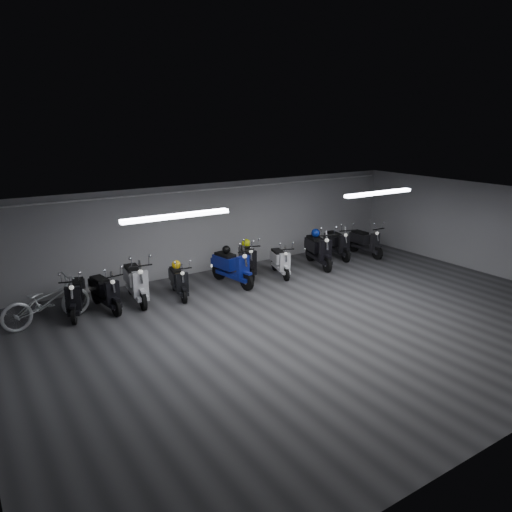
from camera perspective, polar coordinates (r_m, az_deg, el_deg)
floor at (r=11.81m, az=6.87°, el=-7.70°), size 14.00×10.00×0.01m
ceiling at (r=10.99m, az=7.35°, el=5.85°), size 14.00×10.00×0.01m
back_wall at (r=15.36m, az=-4.94°, el=3.44°), size 14.00×0.01×2.80m
right_wall at (r=16.59m, az=26.06°, el=2.80°), size 0.01×10.00×2.80m
fluor_strip_left at (r=10.27m, az=-9.35°, el=4.70°), size 2.40×0.18×0.08m
fluor_strip_right at (r=13.77m, az=14.30°, el=7.23°), size 2.40×0.18×0.08m
conduit at (r=15.07m, az=-4.90°, el=7.91°), size 13.60×0.05×0.05m
scooter_0 at (r=12.66m, az=-20.61°, el=-3.80°), size 1.13×1.84×1.30m
scooter_1 at (r=12.76m, az=-17.46°, el=-3.41°), size 0.83×1.78×1.28m
scooter_2 at (r=13.06m, az=-14.05°, el=-2.30°), size 0.84×2.01×1.45m
scooter_3 at (r=13.25m, az=-9.14°, el=-2.37°), size 0.80×1.66×1.18m
scooter_4 at (r=14.01m, az=-2.83°, el=-0.61°), size 0.95×2.01×1.44m
scooter_5 at (r=14.83m, az=-1.00°, el=0.15°), size 1.21×1.91×1.35m
scooter_6 at (r=14.89m, az=2.92°, el=-0.09°), size 0.98×1.70×1.20m
scooter_7 at (r=15.89m, az=7.44°, el=1.36°), size 1.18×2.11×1.49m
scooter_8 at (r=17.01m, az=9.63°, el=2.02°), size 1.01×1.92×1.36m
scooter_9 at (r=17.50m, az=12.85°, el=2.17°), size 0.63×1.80×1.33m
bicycle at (r=12.41m, az=-23.61°, el=-4.42°), size 2.19×1.15×1.35m
helmet_0 at (r=16.06m, az=7.07°, el=2.71°), size 0.29×0.29×0.29m
helmet_1 at (r=13.37m, az=-9.42°, el=-1.02°), size 0.25×0.25×0.25m
helmet_2 at (r=14.99m, az=-1.19°, el=1.51°), size 0.28×0.28×0.28m
helmet_3 at (r=14.13m, az=-3.54°, el=0.76°), size 0.24×0.24×0.24m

